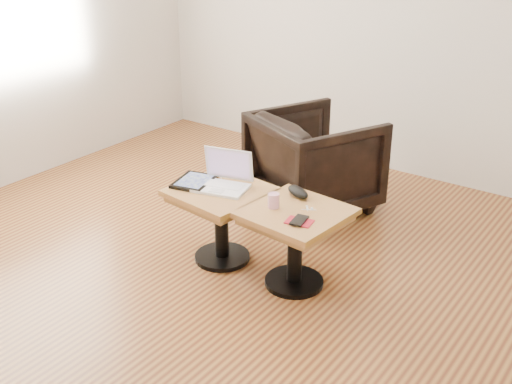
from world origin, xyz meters
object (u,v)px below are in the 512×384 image
Objects in this scene: striped_cup at (274,201)px; armchair at (315,162)px; side_table_left at (221,207)px; laptop at (224,180)px; side_table_right at (296,229)px.

striped_cup is 0.11× the size of armchair.
striped_cup is 1.06m from armchair.
laptop is at bearing 106.38° from side_table_left.
side_table_left is at bearing -94.50° from laptop.
striped_cup is at bearing 132.19° from armchair.
armchair is at bearing 92.67° from side_table_left.
laptop reaches higher than side_table_right.
side_table_right is at bearing -16.39° from laptop.
armchair reaches higher than laptop.
side_table_right is 0.55m from laptop.
side_table_right is at bearing 8.75° from side_table_left.
striped_cup reaches higher than side_table_left.
side_table_right is at bearing 139.28° from armchair.
laptop is (-0.01, 0.04, 0.16)m from side_table_left.
striped_cup is (-0.12, -0.04, 0.16)m from side_table_right.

